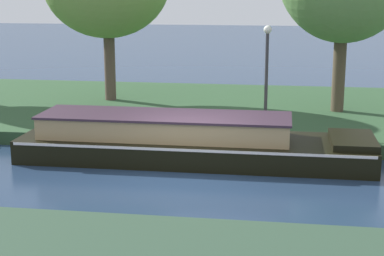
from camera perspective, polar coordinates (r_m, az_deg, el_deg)
The scene contains 5 objects.
ground_plane at distance 15.56m, azimuth -0.60°, elevation -4.22°, with size 120.00×120.00×0.00m, color navy.
riverbank_far at distance 22.25m, azimuth 2.26°, elevation 1.59°, with size 72.00×10.00×0.40m, color #2E4F2F.
black_barge at distance 16.58m, azimuth -0.41°, elevation -1.20°, with size 9.48×2.36×1.25m.
lamp_post at distance 18.46m, azimuth 6.96°, elevation 5.84°, with size 0.24×0.24×3.10m.
mooring_post_near at distance 18.93m, azimuth -13.15°, elevation 0.61°, with size 0.18×0.18×0.51m, color #4A3432.
Camera 1 is at (2.37, -14.67, 4.63)m, focal length 57.32 mm.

